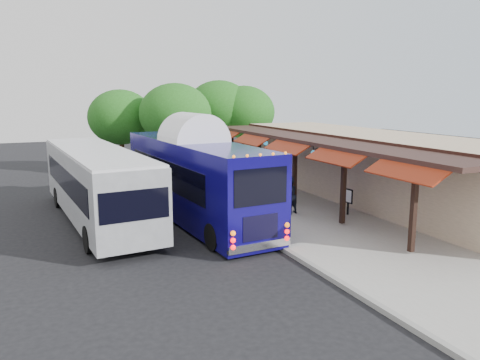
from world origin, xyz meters
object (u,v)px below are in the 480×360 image
ped_b (289,195)px  sign_board (348,197)px  ped_c (276,211)px  coach_bus (194,174)px  city_bus (96,182)px  ped_a (248,201)px  ped_d (246,182)px

ped_b → sign_board: bearing=135.7°
ped_c → ped_b: bearing=-158.3°
coach_bus → ped_b: bearing=-24.6°
city_bus → ped_a: size_ratio=7.79×
sign_board → city_bus: bearing=155.0°
ped_c → ped_d: bearing=-133.8°
coach_bus → ped_c: coach_bus is taller
coach_bus → sign_board: bearing=-27.4°
ped_a → ped_c: ped_c is taller
coach_bus → ped_b: size_ratio=6.90×
coach_bus → city_bus: (-4.13, 1.33, -0.26)m
ped_c → sign_board: bearing=166.6°
city_bus → ped_c: (6.18, -5.36, -0.74)m
ped_d → sign_board: ped_d is taller
ped_a → sign_board: 4.66m
coach_bus → sign_board: size_ratio=9.94×
coach_bus → ped_a: bearing=-38.8°
coach_bus → sign_board: 7.16m
ped_a → ped_b: (2.06, -0.12, 0.09)m
coach_bus → ped_d: bearing=31.2°
city_bus → coach_bus: bearing=-22.4°
ped_c → coach_bus: bearing=-91.7°
coach_bus → sign_board: (6.50, -2.81, -1.09)m
ped_d → sign_board: 6.13m
ped_a → ped_b: ped_b is taller
ped_c → ped_d: size_ratio=1.16×
ped_d → ped_b: bearing=79.7°
ped_b → ped_a: bearing=-19.7°
sign_board → ped_c: bearing=-168.4°
city_bus → sign_board: bearing=-25.8°
ped_d → sign_board: bearing=101.9°
ped_a → ped_c: bearing=-85.1°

